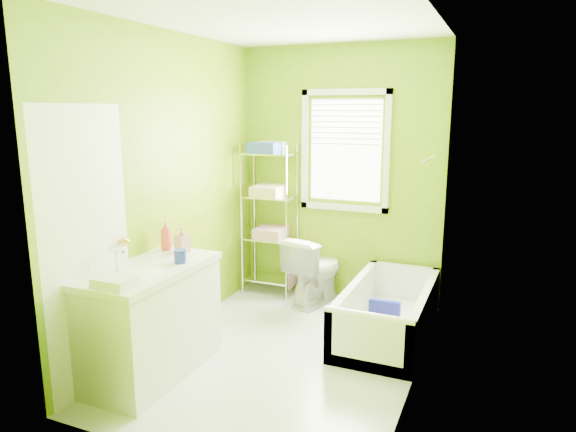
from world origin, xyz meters
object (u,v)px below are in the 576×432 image
at_px(toilet, 315,270).
at_px(vanity, 151,317).
at_px(wire_shelf_unit, 271,202).
at_px(bathtub, 387,320).

distance_m(toilet, vanity, 1.94).
bearing_deg(wire_shelf_unit, bathtub, -24.28).
xyz_separation_m(bathtub, vanity, (-1.48, -1.33, 0.29)).
distance_m(bathtub, vanity, 2.01).
bearing_deg(toilet, vanity, 84.97).
height_order(bathtub, toilet, toilet).
relative_size(bathtub, toilet, 2.08).
xyz_separation_m(toilet, vanity, (-0.62, -1.84, 0.09)).
bearing_deg(vanity, wire_shelf_unit, 87.86).
distance_m(vanity, wire_shelf_unit, 2.04).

